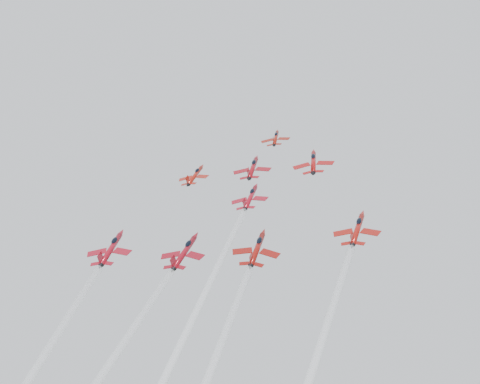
% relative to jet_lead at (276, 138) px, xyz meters
% --- Properties ---
extents(jet_lead, '(8.56, 10.39, 8.31)m').
position_rel_jet_lead_xyz_m(jet_lead, '(0.00, 0.00, 0.00)').
color(jet_lead, maroon).
extents(jet_row2_left, '(8.87, 10.77, 8.62)m').
position_rel_jet_lead_xyz_m(jet_row2_left, '(-18.29, -16.01, -12.72)').
color(jet_row2_left, '#AC1C10').
extents(jet_row2_center, '(10.29, 12.49, 9.99)m').
position_rel_jet_lead_xyz_m(jet_row2_center, '(-2.62, -14.21, -11.28)').
color(jet_row2_center, maroon).
extents(jet_row2_right, '(10.58, 12.85, 10.28)m').
position_rel_jet_lead_xyz_m(jet_row2_right, '(13.26, -13.37, -10.61)').
color(jet_row2_right, '#B11011').
extents(jet_center, '(9.27, 79.90, 63.85)m').
position_rel_jet_lead_xyz_m(jet_center, '(0.42, -61.51, -48.96)').
color(jet_center, '#A8101F').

